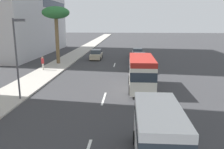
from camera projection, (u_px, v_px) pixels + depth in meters
The scene contains 13 objects.
ground_plane at pixel (116, 61), 37.01m from camera, with size 198.00×198.00×0.00m, color #38383A.
sidewalk_right at pixel (66, 60), 37.53m from camera, with size 162.00×3.59×0.15m, color #B2ADA3.
lane_stripe_mid at pixel (104, 99), 19.10m from camera, with size 3.20×0.16×0.01m, color silver.
lane_stripe_far at pixel (114, 65), 33.94m from camera, with size 3.20×0.16×0.01m, color silver.
van_lead at pixel (158, 131), 10.25m from camera, with size 4.70×2.14×2.55m.
car_second at pixel (137, 53), 40.52m from camera, with size 4.21×1.80×1.71m.
car_third at pixel (138, 66), 29.20m from camera, with size 4.16×1.81×1.59m.
car_fourth at pixel (139, 58), 35.21m from camera, with size 4.17×1.95×1.62m.
car_fifth at pixel (96, 55), 38.96m from camera, with size 4.07×1.79×1.64m.
minibus_sixth at pixel (141, 72), 21.44m from camera, with size 6.26×2.33×3.04m.
pedestrian_near_lamp at pixel (43, 63), 29.57m from camera, with size 0.30×0.36×1.71m.
palm_tree at pixel (56, 14), 32.97m from camera, with size 3.91×3.91×8.24m.
street_lamp at pixel (17, 50), 17.75m from camera, with size 0.24×0.97×6.34m.
Camera 1 is at (-5.00, -1.90, 6.22)m, focal length 36.95 mm.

